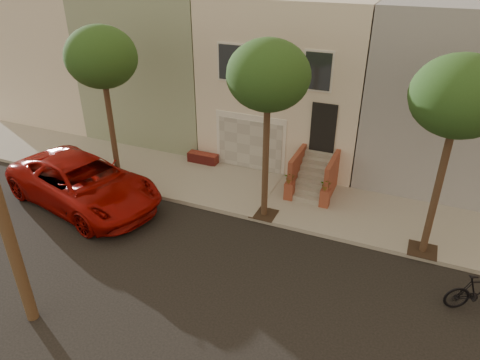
% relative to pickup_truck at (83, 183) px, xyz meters
% --- Properties ---
extents(ground, '(90.00, 90.00, 0.00)m').
position_rel_pickup_truck_xyz_m(ground, '(5.70, -2.11, -0.92)').
color(ground, black).
rests_on(ground, ground).
extents(sidewalk, '(40.00, 3.70, 0.15)m').
position_rel_pickup_truck_xyz_m(sidewalk, '(5.70, 3.24, -0.84)').
color(sidewalk, '#9C988D').
rests_on(sidewalk, ground).
extents(house_row, '(33.10, 11.70, 7.00)m').
position_rel_pickup_truck_xyz_m(house_row, '(5.71, 9.08, 2.73)').
color(house_row, beige).
rests_on(house_row, sidewalk).
extents(tree_left, '(2.70, 2.57, 6.30)m').
position_rel_pickup_truck_xyz_m(tree_left, '(0.20, 1.79, 4.34)').
color(tree_left, '#2D2116').
rests_on(tree_left, sidewalk).
extents(tree_mid, '(2.70, 2.57, 6.30)m').
position_rel_pickup_truck_xyz_m(tree_mid, '(6.70, 1.79, 4.34)').
color(tree_mid, '#2D2116').
rests_on(tree_mid, sidewalk).
extents(tree_right, '(2.70, 2.57, 6.30)m').
position_rel_pickup_truck_xyz_m(tree_right, '(12.20, 1.79, 4.34)').
color(tree_right, '#2D2116').
rests_on(tree_right, sidewalk).
extents(pickup_truck, '(7.11, 4.46, 1.83)m').
position_rel_pickup_truck_xyz_m(pickup_truck, '(0.00, 0.00, 0.00)').
color(pickup_truck, '#900904').
rests_on(pickup_truck, ground).
extents(motorcycle, '(1.94, 1.28, 1.14)m').
position_rel_pickup_truck_xyz_m(motorcycle, '(13.68, -0.17, -0.35)').
color(motorcycle, black).
rests_on(motorcycle, ground).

